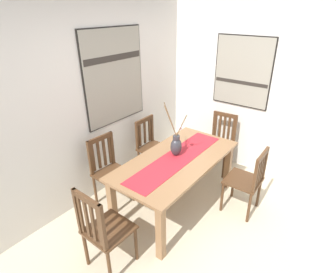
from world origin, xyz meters
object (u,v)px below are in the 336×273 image
chair_2 (152,146)px  chair_3 (103,229)px  painting_on_back_wall (114,77)px  chair_1 (248,179)px  chair_0 (109,170)px  centerpiece_vase (176,145)px  chair_4 (220,141)px  dining_table (177,166)px  painting_on_side_wall (242,72)px

chair_2 → chair_3: (-1.63, -0.75, 0.03)m
chair_3 → painting_on_back_wall: painting_on_back_wall is taller
chair_1 → painting_on_back_wall: painting_on_back_wall is taller
chair_0 → chair_3: size_ratio=0.97×
chair_3 → painting_on_back_wall: size_ratio=0.78×
chair_1 → painting_on_back_wall: 2.19m
centerpiece_vase → chair_4: bearing=-4.2°
dining_table → chair_2: 0.88m
chair_1 → painting_on_side_wall: size_ratio=0.88×
chair_1 → painting_on_side_wall: bearing=31.6°
chair_1 → painting_on_back_wall: bearing=102.1°
chair_2 → chair_3: bearing=-155.4°
chair_2 → dining_table: bearing=-118.8°
dining_table → chair_1: size_ratio=1.92×
painting_on_side_wall → painting_on_back_wall: bearing=140.2°
painting_on_side_wall → chair_4: bearing=159.4°
chair_1 → painting_on_side_wall: painting_on_side_wall is taller
chair_2 → chair_4: 1.11m
dining_table → painting_on_back_wall: (0.05, 1.07, 0.98)m
chair_0 → chair_2: 0.87m
chair_4 → painting_on_back_wall: bearing=136.4°
dining_table → chair_3: chair_3 is taller
centerpiece_vase → painting_on_back_wall: 1.24m
painting_on_side_wall → chair_3: bearing=176.8°
chair_0 → painting_on_side_wall: bearing=-25.0°
painting_on_back_wall → chair_0: bearing=-149.3°
chair_0 → chair_1: size_ratio=1.04×
chair_1 → chair_3: chair_3 is taller
painting_on_back_wall → chair_2: bearing=-39.4°
chair_0 → chair_2: size_ratio=1.03×
centerpiece_vase → painting_on_back_wall: bearing=91.0°
chair_3 → painting_on_side_wall: (2.71, -0.15, 1.06)m
chair_1 → painting_on_back_wall: (-0.40, 1.85, 1.11)m
chair_0 → painting_on_side_wall: painting_on_side_wall is taller
chair_2 → painting_on_side_wall: bearing=-39.9°
chair_1 → chair_0: bearing=120.0°
chair_3 → chair_4: bearing=-1.0°
chair_3 → chair_4: (2.41, -0.04, -0.01)m
dining_table → painting_on_back_wall: painting_on_back_wall is taller
dining_table → chair_2: (0.42, 0.76, -0.14)m
chair_1 → chair_3: 1.84m
chair_3 → painting_on_side_wall: bearing=-3.2°
chair_0 → chair_2: (0.87, -0.01, -0.02)m
chair_0 → chair_2: bearing=-0.5°
chair_0 → chair_3: bearing=-135.2°
centerpiece_vase → chair_3: size_ratio=0.76×
chair_0 → chair_1: 1.79m
chair_3 → chair_4: 2.41m
chair_2 → painting_on_back_wall: painting_on_back_wall is taller
dining_table → painting_on_side_wall: bearing=-5.2°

